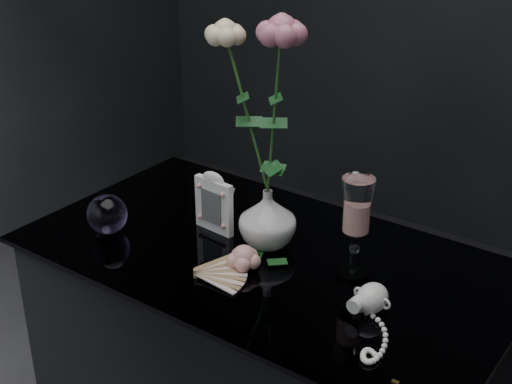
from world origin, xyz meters
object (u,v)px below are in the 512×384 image
Objects in this scene: paperweight at (107,214)px; vase at (268,218)px; wine_glass at (356,228)px; pearl_jar at (372,297)px; loose_rose at (244,257)px; picture_frame at (214,201)px.

vase is at bearing 26.84° from paperweight.
wine_glass reaches higher than paperweight.
wine_glass is 1.04× the size of pearl_jar.
paperweight is at bearing 175.82° from loose_rose.
picture_frame is 0.71× the size of pearl_jar.
loose_rose is at bearing -26.89° from picture_frame.
picture_frame reaches higher than loose_rose.
pearl_jar is at bearing -8.89° from loose_rose.
wine_glass is at bearing 17.21° from paperweight.
wine_glass is at bearing 139.52° from pearl_jar.
pearl_jar is (0.28, 0.02, 0.00)m from loose_rose.
paperweight is at bearing -136.65° from picture_frame.
paperweight is at bearing -153.16° from vase.
loose_rose is (0.15, -0.10, -0.05)m from picture_frame.
picture_frame is 0.24m from paperweight.
vase is at bearing 11.03° from picture_frame.
picture_frame reaches higher than paperweight.
picture_frame is (-0.35, -0.02, -0.03)m from wine_glass.
wine_glass is 1.37× the size of loose_rose.
pearl_jar is (0.62, 0.07, -0.02)m from paperweight.
wine_glass is at bearing 7.60° from picture_frame.
vase is 0.14m from picture_frame.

